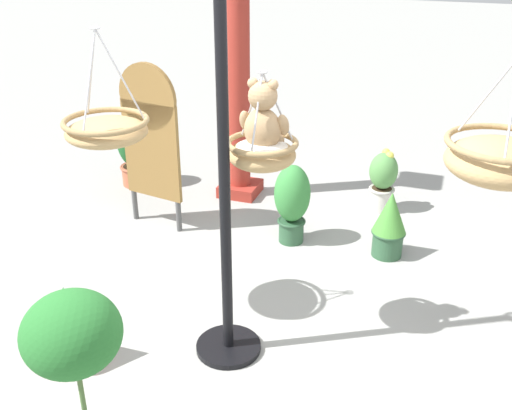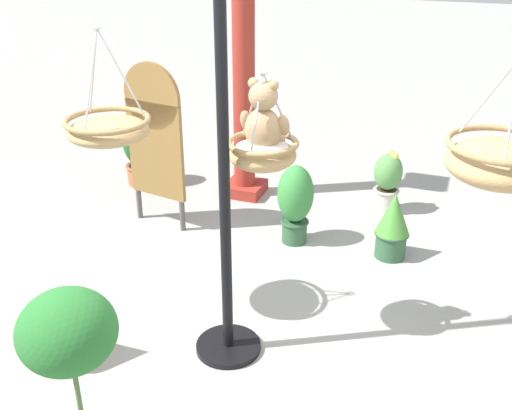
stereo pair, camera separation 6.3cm
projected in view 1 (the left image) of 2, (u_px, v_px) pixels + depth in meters
The scene contains 14 objects.
ground_plane at pixel (252, 352), 4.03m from camera, with size 40.00×40.00×0.00m, color #9E9E99.
display_pole_central at pixel (226, 245), 3.71m from camera, with size 0.44×0.44×2.57m.
hanging_basket_with_teddy at pixel (262, 152), 3.64m from camera, with size 0.45×0.45×0.60m.
teddy_bear at pixel (263, 120), 3.57m from camera, with size 0.31×0.27×0.45m.
hanging_basket_left_high at pixel (106, 129), 3.79m from camera, with size 0.55×0.55×0.73m.
hanging_basket_right_low at pixel (500, 159), 3.25m from camera, with size 0.62×0.62×0.70m.
greenhouse_pillar_left at pixel (239, 81), 5.83m from camera, with size 0.42×0.42×2.51m.
potted_plant_fern_front at pixel (81, 391), 2.70m from camera, with size 0.44×0.44×1.23m.
potted_plant_flowering_red at pixel (69, 326), 3.82m from camera, with size 0.33×0.33×0.59m.
potted_plant_tall_leafy at pixel (134, 150), 6.41m from camera, with size 0.35×0.35×0.79m.
potted_plant_bushy_green at pixel (389, 224), 5.07m from camera, with size 0.29×0.29×0.60m.
potted_plant_small_succulent at pixel (383, 179), 5.87m from camera, with size 0.28×0.28×0.63m.
potted_plant_conical_shrub at pixel (292, 201), 5.25m from camera, with size 0.32×0.32×0.74m.
display_sign_board at pixel (150, 133), 5.32m from camera, with size 0.60×0.14×1.55m.
Camera 1 is at (1.08, -3.01, 2.65)m, focal length 41.80 mm.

